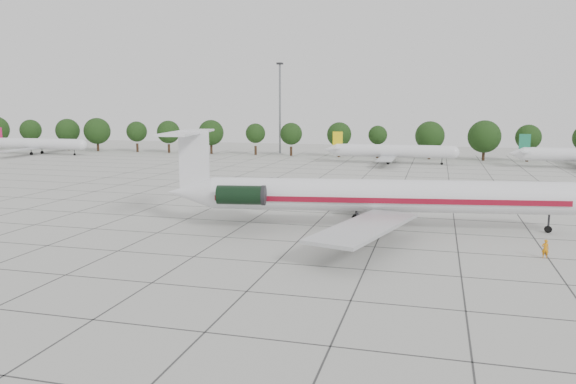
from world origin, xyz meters
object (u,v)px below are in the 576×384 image
at_px(main_airliner, 363,195).
at_px(floodlight_mast, 280,103).
at_px(ground_crew, 545,249).
at_px(bg_airliner_a, 39,144).
at_px(bg_airliner_c, 393,151).

distance_m(main_airliner, floodlight_mast, 99.24).
bearing_deg(ground_crew, main_airliner, -26.85).
bearing_deg(bg_airliner_a, ground_crew, -33.75).
relative_size(main_airliner, bg_airliner_a, 1.67).
height_order(ground_crew, floodlight_mast, floodlight_mast).
relative_size(bg_airliner_a, bg_airliner_c, 1.00).
xyz_separation_m(bg_airliner_a, bg_airliner_c, (97.61, 1.33, 0.00)).
height_order(main_airliner, floodlight_mast, floodlight_mast).
distance_m(ground_crew, bg_airliner_a, 141.79).
bearing_deg(floodlight_mast, main_airliner, -68.76).
bearing_deg(bg_airliner_c, ground_crew, -75.80).
relative_size(main_airliner, bg_airliner_c, 1.67).
height_order(main_airliner, bg_airliner_c, main_airliner).
xyz_separation_m(ground_crew, bg_airliner_a, (-117.88, 78.77, 2.02)).
bearing_deg(floodlight_mast, bg_airliner_c, -30.80).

